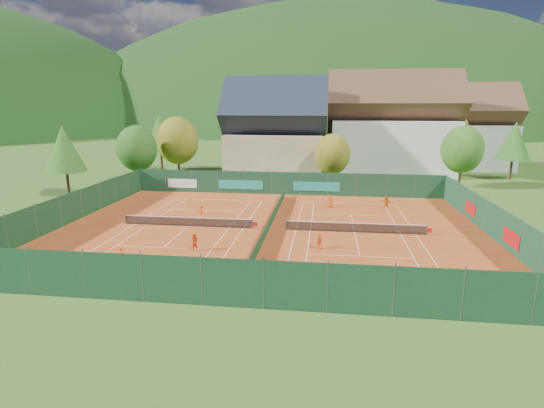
% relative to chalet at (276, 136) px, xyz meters
% --- Properties ---
extents(ground, '(600.00, 600.00, 0.00)m').
position_rel_chalet_xyz_m(ground, '(3.00, -30.00, -6.64)').
color(ground, '#33561B').
rests_on(ground, ground).
extents(clay_pad, '(40.00, 32.00, 0.01)m').
position_rel_chalet_xyz_m(clay_pad, '(3.00, -30.00, -6.62)').
color(clay_pad, '#AA4319').
rests_on(clay_pad, ground).
extents(court_markings_left, '(11.03, 23.83, 0.00)m').
position_rel_chalet_xyz_m(court_markings_left, '(-5.00, -30.00, -6.61)').
color(court_markings_left, white).
rests_on(court_markings_left, ground).
extents(court_markings_right, '(11.03, 23.83, 0.00)m').
position_rel_chalet_xyz_m(court_markings_right, '(11.00, -30.00, -6.61)').
color(court_markings_right, white).
rests_on(court_markings_right, ground).
extents(tennis_net_left, '(13.30, 0.10, 1.02)m').
position_rel_chalet_xyz_m(tennis_net_left, '(-4.85, -30.00, -6.12)').
color(tennis_net_left, '#59595B').
rests_on(tennis_net_left, ground).
extents(tennis_net_right, '(13.30, 0.10, 1.02)m').
position_rel_chalet_xyz_m(tennis_net_right, '(11.15, -30.00, -6.12)').
color(tennis_net_right, '#59595B').
rests_on(tennis_net_right, ground).
extents(court_divider, '(0.03, 28.80, 1.00)m').
position_rel_chalet_xyz_m(court_divider, '(3.00, -30.00, -6.12)').
color(court_divider, '#14371E').
rests_on(court_divider, ground).
extents(fence_north, '(40.00, 0.10, 3.00)m').
position_rel_chalet_xyz_m(fence_north, '(2.54, -14.01, -5.16)').
color(fence_north, '#133621').
rests_on(fence_north, ground).
extents(fence_south, '(40.00, 0.04, 3.00)m').
position_rel_chalet_xyz_m(fence_south, '(3.00, -46.00, -5.12)').
color(fence_south, '#12331D').
rests_on(fence_south, ground).
extents(fence_west, '(0.04, 32.00, 3.00)m').
position_rel_chalet_xyz_m(fence_west, '(-17.00, -30.00, -5.12)').
color(fence_west, '#153A1D').
rests_on(fence_west, ground).
extents(fence_east, '(0.09, 32.00, 3.00)m').
position_rel_chalet_xyz_m(fence_east, '(23.00, -29.95, -5.14)').
color(fence_east, '#163C25').
rests_on(fence_east, ground).
extents(chalet, '(16.20, 12.00, 16.00)m').
position_rel_chalet_xyz_m(chalet, '(0.00, 0.00, 0.00)').
color(chalet, beige).
rests_on(chalet, ground).
extents(hotel_block_a, '(21.60, 11.00, 17.25)m').
position_rel_chalet_xyz_m(hotel_block_a, '(19.00, 6.00, 0.76)').
color(hotel_block_a, silver).
rests_on(hotel_block_a, ground).
extents(hotel_block_b, '(17.28, 10.00, 15.50)m').
position_rel_chalet_xyz_m(hotel_block_b, '(33.00, 14.00, -0.01)').
color(hotel_block_b, silver).
rests_on(hotel_block_b, ground).
extents(tree_west_front, '(5.72, 5.72, 8.69)m').
position_rel_chalet_xyz_m(tree_west_front, '(-19.00, -10.00, -1.23)').
color(tree_west_front, '#4D311B').
rests_on(tree_west_front, ground).
extents(tree_west_mid, '(6.44, 6.44, 9.78)m').
position_rel_chalet_xyz_m(tree_west_mid, '(-15.00, -4.00, -0.56)').
color(tree_west_mid, '#443018').
rests_on(tree_west_mid, ground).
extents(tree_west_back, '(5.60, 5.60, 10.00)m').
position_rel_chalet_xyz_m(tree_west_back, '(-21.00, 4.00, 0.11)').
color(tree_west_back, '#473219').
rests_on(tree_west_back, ground).
extents(tree_center, '(5.01, 5.01, 7.60)m').
position_rel_chalet_xyz_m(tree_center, '(9.00, -8.00, -1.91)').
color(tree_center, '#452F18').
rests_on(tree_center, ground).
extents(tree_east_front, '(5.72, 5.72, 8.69)m').
position_rel_chalet_xyz_m(tree_east_front, '(27.00, -6.00, -1.23)').
color(tree_east_front, '#452E18').
rests_on(tree_east_front, ground).
extents(tree_east_mid, '(5.04, 5.04, 9.00)m').
position_rel_chalet_xyz_m(tree_east_mid, '(37.00, 2.00, -0.56)').
color(tree_east_mid, '#472D19').
rests_on(tree_east_mid, ground).
extents(tree_west_side, '(5.04, 5.04, 9.00)m').
position_rel_chalet_xyz_m(tree_west_side, '(-25.00, -18.00, -0.56)').
color(tree_west_side, '#4C2C1B').
rests_on(tree_west_side, ground).
extents(tree_east_back, '(7.15, 7.15, 10.86)m').
position_rel_chalet_xyz_m(tree_east_back, '(29.00, 10.00, 0.12)').
color(tree_east_back, '#442718').
rests_on(tree_east_back, ground).
extents(mountain_backdrop, '(820.00, 530.00, 242.00)m').
position_rel_chalet_xyz_m(mountain_backdrop, '(31.54, 203.48, -46.26)').
color(mountain_backdrop, black).
rests_on(mountain_backdrop, ground).
extents(ball_hopper, '(0.34, 0.34, 0.80)m').
position_rel_chalet_xyz_m(ball_hopper, '(13.29, -40.65, -6.07)').
color(ball_hopper, slate).
rests_on(ball_hopper, ground).
extents(loose_ball_0, '(0.07, 0.07, 0.07)m').
position_rel_chalet_xyz_m(loose_ball_0, '(-7.39, -38.07, -6.59)').
color(loose_ball_0, '#CCD833').
rests_on(loose_ball_0, ground).
extents(loose_ball_1, '(0.07, 0.07, 0.07)m').
position_rel_chalet_xyz_m(loose_ball_1, '(7.19, -40.92, -6.59)').
color(loose_ball_1, '#CCD833').
rests_on(loose_ball_1, ground).
extents(loose_ball_2, '(0.07, 0.07, 0.07)m').
position_rel_chalet_xyz_m(loose_ball_2, '(2.28, -25.33, -6.59)').
color(loose_ball_2, '#CCD833').
rests_on(loose_ball_2, ground).
extents(loose_ball_3, '(0.07, 0.07, 0.07)m').
position_rel_chalet_xyz_m(loose_ball_3, '(-0.91, -23.70, -6.59)').
color(loose_ball_3, '#CCD833').
rests_on(loose_ball_3, ground).
extents(player_left_near, '(0.62, 0.54, 1.44)m').
position_rel_chalet_xyz_m(player_left_near, '(-6.43, -40.77, -5.90)').
color(player_left_near, '#FA5116').
rests_on(player_left_near, ground).
extents(player_left_mid, '(0.80, 0.67, 1.47)m').
position_rel_chalet_xyz_m(player_left_mid, '(-2.14, -36.84, -5.89)').
color(player_left_mid, '#EE4C15').
rests_on(player_left_mid, ground).
extents(player_left_far, '(1.09, 0.90, 1.47)m').
position_rel_chalet_xyz_m(player_left_far, '(-4.55, -26.91, -5.89)').
color(player_left_far, '#FB5D16').
rests_on(player_left_far, ground).
extents(player_right_near, '(0.70, 0.82, 1.31)m').
position_rel_chalet_xyz_m(player_right_near, '(7.82, -35.06, -5.97)').
color(player_right_near, orange).
rests_on(player_right_near, ground).
extents(player_right_far_a, '(0.81, 0.70, 1.40)m').
position_rel_chalet_xyz_m(player_right_far_a, '(8.77, -20.26, -5.93)').
color(player_right_far_a, '#E94C14').
rests_on(player_right_far_a, ground).
extents(player_right_far_b, '(1.31, 0.44, 1.41)m').
position_rel_chalet_xyz_m(player_right_far_b, '(15.09, -20.15, -5.92)').
color(player_right_far_b, orange).
rests_on(player_right_far_b, ground).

